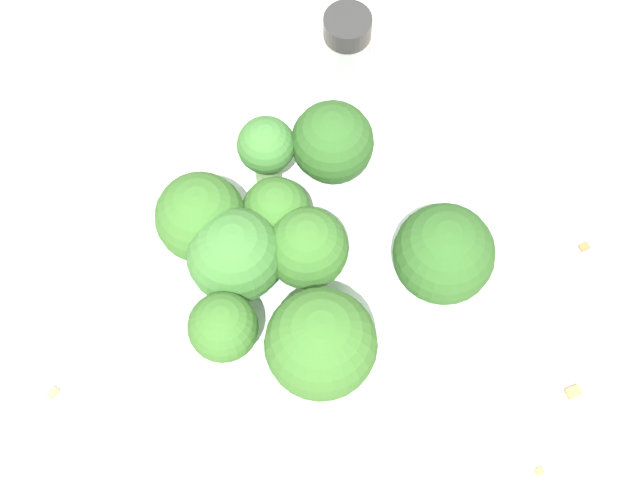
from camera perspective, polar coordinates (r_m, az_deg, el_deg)
The scene contains 17 objects.
ground_plane at distance 0.67m, azimuth -0.00°, elevation -3.28°, with size 3.00×3.00×0.00m, color beige.
bowl at distance 0.64m, azimuth -0.00°, elevation -2.38°, with size 0.22×0.22×0.05m, color silver.
broccoli_floret_0 at distance 0.56m, azimuth 0.05°, elevation -5.60°, with size 0.06×0.06×0.07m.
broccoli_floret_1 at distance 0.60m, azimuth -6.38°, elevation 1.16°, with size 0.05×0.05×0.06m.
broccoli_floret_2 at distance 0.59m, azimuth -0.79°, elevation -0.29°, with size 0.05×0.05×0.06m.
broccoli_floret_3 at distance 0.58m, azimuth -4.55°, elevation -0.87°, with size 0.05×0.05×0.06m.
broccoli_floret_4 at distance 0.62m, azimuth -2.56°, elevation 5.04°, with size 0.03×0.03×0.05m.
broccoli_floret_5 at distance 0.60m, azimuth -2.34°, elevation 1.42°, with size 0.04×0.04×0.05m.
broccoli_floret_6 at distance 0.61m, azimuth 0.66°, elevation 5.21°, with size 0.05×0.05×0.06m.
broccoli_floret_7 at distance 0.57m, azimuth -5.18°, elevation -4.72°, with size 0.04×0.04×0.06m.
broccoli_floret_8 at distance 0.59m, azimuth 6.62°, elevation -0.77°, with size 0.06×0.06×0.06m.
pepper_shaker at distance 0.71m, azimuth 1.42°, elevation 9.96°, with size 0.03×0.03×0.07m.
almond_crumb_0 at distance 0.70m, azimuth 13.94°, elevation -0.31°, with size 0.01×0.00×0.01m, color olive.
almond_crumb_1 at distance 0.66m, azimuth 13.40°, elevation -7.85°, with size 0.01×0.01×0.01m, color #AD7F4C.
almond_crumb_2 at distance 0.65m, azimuth 11.65°, elevation -11.96°, with size 0.01×0.00×0.01m, color #AD7F4C.
almond_crumb_3 at distance 0.66m, azimuth -14.09°, elevation -7.86°, with size 0.01×0.00×0.01m, color tan.
almond_crumb_4 at distance 0.72m, azimuth -2.60°, elevation 6.33°, with size 0.01×0.01×0.01m, color olive.
Camera 1 is at (-0.22, 0.12, 0.62)m, focal length 60.00 mm.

